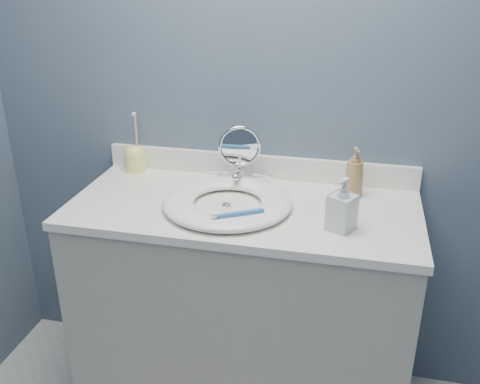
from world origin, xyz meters
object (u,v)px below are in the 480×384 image
(soap_bottle_amber, at_px, (354,172))
(toothbrush_holder, at_px, (135,157))
(makeup_mirror, at_px, (240,153))
(soap_bottle_clear, at_px, (342,204))

(soap_bottle_amber, height_order, toothbrush_holder, toothbrush_holder)
(soap_bottle_amber, bearing_deg, toothbrush_holder, 158.96)
(soap_bottle_amber, bearing_deg, makeup_mirror, 162.97)
(toothbrush_holder, bearing_deg, makeup_mirror, -7.66)
(soap_bottle_clear, bearing_deg, toothbrush_holder, -174.41)
(soap_bottle_amber, distance_m, soap_bottle_clear, 0.27)
(soap_bottle_clear, relative_size, toothbrush_holder, 0.72)
(makeup_mirror, xyz_separation_m, toothbrush_holder, (-0.45, 0.06, -0.07))
(toothbrush_holder, bearing_deg, soap_bottle_clear, -21.64)
(makeup_mirror, bearing_deg, soap_bottle_clear, -50.60)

